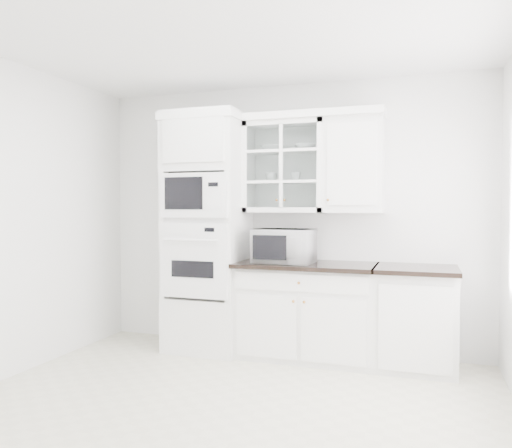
% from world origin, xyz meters
% --- Properties ---
extents(ground, '(4.00, 3.50, 0.01)m').
position_xyz_m(ground, '(0.00, 0.00, 0.01)').
color(ground, beige).
rests_on(ground, ground).
extents(room_shell, '(4.00, 3.50, 2.70)m').
position_xyz_m(room_shell, '(0.00, 0.43, 1.78)').
color(room_shell, white).
rests_on(room_shell, ground).
extents(oven_column, '(0.76, 0.68, 2.40)m').
position_xyz_m(oven_column, '(-0.75, 1.42, 1.20)').
color(oven_column, white).
rests_on(oven_column, ground).
extents(base_cabinet_run, '(1.32, 0.67, 0.92)m').
position_xyz_m(base_cabinet_run, '(0.28, 1.45, 0.46)').
color(base_cabinet_run, white).
rests_on(base_cabinet_run, ground).
extents(extra_base_cabinet, '(0.72, 0.67, 0.92)m').
position_xyz_m(extra_base_cabinet, '(1.28, 1.45, 0.46)').
color(extra_base_cabinet, white).
rests_on(extra_base_cabinet, ground).
extents(upper_cabinet_glass, '(0.80, 0.33, 0.90)m').
position_xyz_m(upper_cabinet_glass, '(0.03, 1.58, 1.85)').
color(upper_cabinet_glass, white).
rests_on(upper_cabinet_glass, room_shell).
extents(upper_cabinet_solid, '(0.55, 0.33, 0.90)m').
position_xyz_m(upper_cabinet_solid, '(0.71, 1.58, 1.85)').
color(upper_cabinet_solid, white).
rests_on(upper_cabinet_solid, room_shell).
extents(crown_molding, '(2.14, 0.38, 0.07)m').
position_xyz_m(crown_molding, '(-0.07, 1.56, 2.33)').
color(crown_molding, white).
rests_on(crown_molding, room_shell).
extents(countertop_microwave, '(0.58, 0.49, 0.32)m').
position_xyz_m(countertop_microwave, '(0.07, 1.40, 1.08)').
color(countertop_microwave, white).
rests_on(countertop_microwave, base_cabinet_run).
extents(bowl_a, '(0.30, 0.30, 0.06)m').
position_xyz_m(bowl_a, '(-0.11, 1.59, 2.04)').
color(bowl_a, white).
rests_on(bowl_a, upper_cabinet_glass).
extents(bowl_b, '(0.25, 0.25, 0.06)m').
position_xyz_m(bowl_b, '(0.23, 1.58, 2.04)').
color(bowl_b, white).
rests_on(bowl_b, upper_cabinet_glass).
extents(cup_a, '(0.13, 0.13, 0.09)m').
position_xyz_m(cup_a, '(-0.12, 1.60, 1.75)').
color(cup_a, white).
rests_on(cup_a, upper_cabinet_glass).
extents(cup_b, '(0.10, 0.10, 0.09)m').
position_xyz_m(cup_b, '(0.14, 1.58, 1.75)').
color(cup_b, white).
rests_on(cup_b, upper_cabinet_glass).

